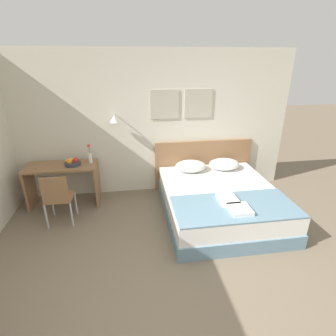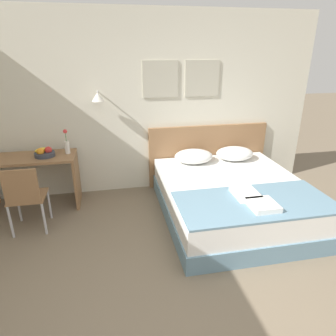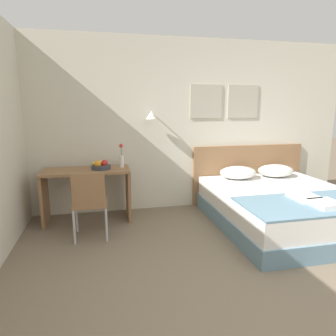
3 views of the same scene
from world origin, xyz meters
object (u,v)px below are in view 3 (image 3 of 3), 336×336
(headboard, at_px, (248,174))
(throw_blanket, at_px, (316,203))
(folded_towel_mid_bed, at_px, (326,204))
(bed, at_px, (283,208))
(pillow_left, at_px, (238,173))
(pillow_right, at_px, (276,171))
(desk, at_px, (87,185))
(fruit_bowl, at_px, (101,166))
(desk_chair, at_px, (89,200))
(folded_towel_near_foot, at_px, (304,197))
(flower_vase, at_px, (121,159))

(headboard, distance_m, throw_blanket, 1.69)
(throw_blanket, height_order, folded_towel_mid_bed, folded_towel_mid_bed)
(bed, relative_size, headboard, 1.08)
(pillow_left, relative_size, pillow_right, 1.00)
(desk, xyz_separation_m, fruit_bowl, (0.20, -0.02, 0.28))
(pillow_right, distance_m, fruit_bowl, 2.78)
(headboard, xyz_separation_m, desk_chair, (-2.59, -0.97, 0.02))
(pillow_left, relative_size, folded_towel_near_foot, 1.64)
(folded_towel_near_foot, bearing_deg, headboard, 87.91)
(throw_blanket, height_order, fruit_bowl, fruit_bowl)
(folded_towel_near_foot, bearing_deg, desk_chair, 167.37)
(pillow_right, height_order, throw_blanket, pillow_right)
(desk_chair, bearing_deg, throw_blanket, -15.43)
(bed, xyz_separation_m, pillow_right, (0.33, 0.77, 0.35))
(pillow_left, height_order, throw_blanket, pillow_left)
(desk, xyz_separation_m, desk_chair, (0.06, -0.67, -0.02))
(headboard, bearing_deg, folded_towel_mid_bed, -89.77)
(headboard, bearing_deg, folded_towel_near_foot, -92.09)
(pillow_left, xyz_separation_m, pillow_right, (0.66, 0.00, 0.00))
(headboard, height_order, fruit_bowl, headboard)
(folded_towel_mid_bed, height_order, desk, desk)
(desk_chair, bearing_deg, bed, -2.31)
(bed, height_order, folded_towel_near_foot, folded_towel_near_foot)
(folded_towel_near_foot, height_order, flower_vase, flower_vase)
(folded_towel_near_foot, relative_size, flower_vase, 1.03)
(folded_towel_near_foot, xyz_separation_m, folded_towel_mid_bed, (0.06, -0.29, 0.00))
(throw_blanket, distance_m, fruit_bowl, 2.81)
(bed, bearing_deg, pillow_left, 113.10)
(headboard, bearing_deg, desk_chair, -159.36)
(bed, height_order, flower_vase, flower_vase)
(bed, relative_size, pillow_right, 3.62)
(fruit_bowl, relative_size, flower_vase, 0.78)
(folded_towel_near_foot, bearing_deg, pillow_right, 72.65)
(fruit_bowl, bearing_deg, pillow_right, 0.35)
(folded_towel_mid_bed, bearing_deg, pillow_left, 102.43)
(pillow_right, xyz_separation_m, flower_vase, (-2.47, 0.04, 0.28))
(pillow_left, xyz_separation_m, desk, (-2.31, -0.00, -0.07))
(bed, relative_size, desk_chair, 2.42)
(headboard, xyz_separation_m, throw_blanket, (0.00, -1.69, 0.02))
(pillow_right, distance_m, folded_towel_near_foot, 1.30)
(headboard, bearing_deg, fruit_bowl, -172.45)
(headboard, xyz_separation_m, fruit_bowl, (-2.44, -0.32, 0.31))
(folded_towel_mid_bed, relative_size, fruit_bowl, 1.15)
(folded_towel_mid_bed, bearing_deg, pillow_right, 78.10)
(throw_blanket, xyz_separation_m, folded_towel_near_foot, (-0.06, 0.15, 0.04))
(bed, relative_size, fruit_bowl, 7.77)
(pillow_left, height_order, pillow_right, same)
(folded_towel_near_foot, xyz_separation_m, fruit_bowl, (-2.38, 1.22, 0.25))
(throw_blanket, bearing_deg, flower_vase, 146.42)
(pillow_right, distance_m, throw_blanket, 1.42)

